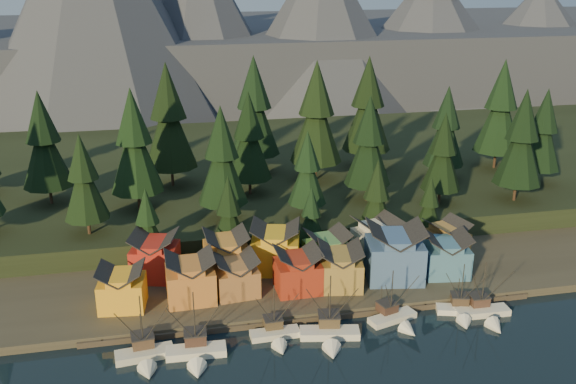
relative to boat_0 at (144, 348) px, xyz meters
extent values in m
plane|color=black|center=(29.19, -9.02, -2.35)|extent=(500.00, 500.00, 0.00)
cube|color=#373328|center=(29.19, 30.98, -1.60)|extent=(400.00, 50.00, 1.50)
cube|color=black|center=(29.19, 80.98, 0.65)|extent=(420.00, 100.00, 6.00)
cube|color=#463E32|center=(29.19, 7.48, -1.85)|extent=(80.00, 4.00, 1.00)
cube|color=#464B5A|center=(29.19, 230.98, 12.65)|extent=(560.00, 160.00, 30.00)
cone|color=#464B5A|center=(-15.81, 170.98, 42.65)|extent=(100.00, 100.00, 90.00)
cone|color=#464B5A|center=(24.19, 188.98, 33.65)|extent=(80.00, 80.00, 72.00)
cone|color=#464B5A|center=(74.19, 176.98, 31.65)|extent=(84.00, 84.00, 68.00)
cone|color=#464B5A|center=(129.19, 192.98, 26.65)|extent=(92.00, 92.00, 58.00)
cone|color=#464B5A|center=(189.19, 200.98, 22.65)|extent=(88.00, 88.00, 50.00)
cube|color=beige|center=(-0.11, 1.02, -1.98)|extent=(9.35, 4.11, 1.68)
cone|color=beige|center=(0.42, -3.92, -1.98)|extent=(3.47, 3.42, 3.16)
cube|color=black|center=(-0.11, 1.02, -2.61)|extent=(9.58, 4.18, 0.37)
cube|color=brown|center=(-0.29, 2.67, -0.35)|extent=(3.68, 3.50, 1.89)
cube|color=#2D2A2A|center=(-0.29, 2.67, 0.70)|extent=(3.92, 3.73, 0.21)
cylinder|color=black|center=(-0.17, 1.57, 3.54)|extent=(0.19, 0.19, 9.47)
cylinder|color=black|center=(-0.49, 4.54, 1.12)|extent=(0.15, 0.15, 4.63)
cube|color=silver|center=(7.91, 0.09, -1.98)|extent=(9.63, 3.60, 1.72)
cone|color=silver|center=(7.71, -5.12, -1.98)|extent=(3.35, 3.37, 3.22)
cube|color=black|center=(7.91, 0.09, -2.62)|extent=(9.86, 3.66, 0.38)
cube|color=#462E25|center=(7.98, 1.83, -0.31)|extent=(3.56, 3.35, 1.93)
cube|color=#2D2A2A|center=(7.98, 1.83, 0.76)|extent=(3.78, 3.58, 0.21)
cylinder|color=black|center=(7.94, 0.67, 3.66)|extent=(0.19, 0.19, 9.65)
cylinder|color=black|center=(8.06, 3.80, 1.19)|extent=(0.15, 0.15, 4.72)
cube|color=beige|center=(21.14, 2.66, -2.03)|extent=(8.31, 3.00, 1.48)
cone|color=beige|center=(21.27, -1.86, -2.03)|extent=(2.85, 2.89, 2.77)
cube|color=black|center=(21.14, 2.66, -2.58)|extent=(8.51, 3.05, 0.32)
cube|color=#4F3E2A|center=(21.09, 4.16, -0.60)|extent=(3.03, 2.85, 1.66)
cube|color=#2D2A2A|center=(21.09, 4.16, 0.32)|extent=(3.22, 3.04, 0.18)
cylinder|color=black|center=(21.12, 3.16, 2.81)|extent=(0.17, 0.17, 8.30)
cylinder|color=black|center=(21.04, 5.87, 0.69)|extent=(0.13, 0.13, 4.06)
cube|color=silver|center=(30.05, 0.85, -1.97)|extent=(10.31, 5.00, 1.73)
cone|color=silver|center=(29.06, -4.48, -1.97)|extent=(3.80, 3.91, 3.24)
cube|color=black|center=(30.05, 0.85, -2.62)|extent=(10.56, 5.10, 0.38)
cube|color=brown|center=(30.39, 2.63, -0.30)|extent=(3.99, 3.82, 1.94)
cube|color=#2D2A2A|center=(30.39, 2.63, 0.78)|extent=(4.24, 4.07, 0.22)
cylinder|color=black|center=(30.17, 1.44, 3.70)|extent=(0.19, 0.19, 9.72)
cylinder|color=black|center=(30.76, 4.64, 1.21)|extent=(0.15, 0.15, 4.75)
cube|color=silver|center=(42.05, 3.45, -2.03)|extent=(9.12, 5.17, 1.49)
cone|color=silver|center=(43.42, -1.12, -2.03)|extent=(3.52, 3.64, 2.79)
cube|color=black|center=(42.05, 3.45, -2.58)|extent=(9.34, 5.27, 0.33)
cube|color=#422C23|center=(41.59, 4.97, -0.58)|extent=(3.65, 3.53, 1.67)
cube|color=#2D2A2A|center=(41.59, 4.97, 0.34)|extent=(3.88, 3.76, 0.19)
cylinder|color=black|center=(41.90, 3.96, 2.85)|extent=(0.17, 0.17, 8.37)
cylinder|color=black|center=(41.07, 6.70, 0.72)|extent=(0.13, 0.13, 4.09)
cube|color=white|center=(54.87, 3.48, -2.03)|extent=(8.88, 5.01, 1.47)
cone|color=white|center=(53.57, -0.97, -2.03)|extent=(3.45, 3.54, 2.75)
cube|color=black|center=(54.87, 3.48, -2.58)|extent=(9.09, 5.11, 0.32)
cube|color=#463425|center=(55.31, 4.96, -0.61)|extent=(3.59, 3.47, 1.65)
cube|color=#2D2A2A|center=(55.31, 4.96, 0.31)|extent=(3.82, 3.70, 0.18)
cylinder|color=black|center=(55.02, 3.97, 2.79)|extent=(0.17, 0.17, 8.26)
cylinder|color=black|center=(55.80, 6.64, 0.68)|extent=(0.13, 0.13, 4.04)
cube|color=silver|center=(58.32, 2.07, -2.00)|extent=(9.67, 3.24, 1.58)
cone|color=silver|center=(58.17, -3.20, -2.00)|extent=(3.06, 3.36, 2.97)
cube|color=black|center=(58.32, 2.07, -2.60)|extent=(9.91, 3.30, 0.35)
cube|color=#4E3429|center=(58.37, 3.82, -0.47)|extent=(3.25, 3.06, 1.78)
cube|color=#2D2A2A|center=(58.37, 3.82, 0.52)|extent=(3.45, 3.26, 0.20)
cylinder|color=black|center=(58.34, 2.65, 3.19)|extent=(0.18, 0.18, 8.90)
cylinder|color=black|center=(58.43, 5.81, 0.91)|extent=(0.14, 0.14, 4.35)
cube|color=gold|center=(-3.63, 15.17, 1.82)|extent=(8.52, 7.68, 5.34)
cube|color=gold|center=(-3.63, 15.17, 5.02)|extent=(5.04, 7.12, 1.09)
cube|color=#BC7130|center=(8.27, 15.38, 2.20)|extent=(8.67, 7.75, 6.11)
cube|color=#BC7130|center=(8.27, 15.38, 5.84)|extent=(4.86, 7.50, 1.19)
cube|color=#9F6838|center=(16.46, 16.07, 1.68)|extent=(8.31, 7.86, 5.07)
cube|color=#9F6838|center=(16.46, 16.07, 4.74)|extent=(4.89, 7.36, 1.07)
cube|color=maroon|center=(27.74, 14.92, 1.97)|extent=(8.14, 7.22, 5.65)
cube|color=maroon|center=(27.74, 14.92, 5.35)|extent=(4.54, 7.01, 1.12)
cube|color=olive|center=(35.79, 14.85, 1.95)|extent=(9.03, 9.03, 5.60)
cube|color=olive|center=(35.79, 14.85, 5.29)|extent=(5.53, 8.29, 1.10)
cube|color=#3C5C8E|center=(46.78, 15.72, 2.96)|extent=(11.67, 10.34, 7.62)
cube|color=#3C5C8E|center=(46.78, 15.72, 7.48)|extent=(7.05, 9.37, 1.45)
cube|color=teal|center=(57.13, 15.43, 2.02)|extent=(9.29, 8.39, 5.75)
cube|color=teal|center=(57.13, 15.43, 5.47)|extent=(5.54, 7.73, 1.18)
cube|color=#A52219|center=(2.23, 25.36, 2.40)|extent=(9.97, 9.30, 6.51)
cube|color=#A52219|center=(2.23, 25.36, 6.23)|extent=(6.29, 8.21, 1.18)
cube|color=#C17E31|center=(15.64, 23.41, 2.41)|extent=(8.37, 7.89, 6.52)
cube|color=#C17E31|center=(15.64, 23.41, 6.22)|extent=(4.76, 7.57, 1.13)
cube|color=gold|center=(25.29, 23.87, 2.58)|extent=(10.81, 9.82, 6.86)
cube|color=gold|center=(25.29, 23.87, 6.64)|extent=(6.78, 8.64, 1.29)
cube|color=#518849|center=(35.15, 21.86, 1.99)|extent=(8.82, 7.59, 5.69)
cube|color=#518849|center=(35.15, 21.86, 5.39)|extent=(5.21, 7.00, 1.13)
cube|color=beige|center=(46.07, 23.92, 2.36)|extent=(9.66, 8.96, 6.43)
cube|color=beige|center=(46.07, 23.92, 6.15)|extent=(6.00, 8.01, 1.16)
cube|color=olive|center=(60.12, 21.70, 2.11)|extent=(8.73, 8.40, 5.93)
cube|color=olive|center=(60.12, 21.70, 5.58)|extent=(5.52, 7.47, 1.03)
cylinder|color=#332319|center=(-20.81, 58.98, 5.97)|extent=(0.70, 0.70, 4.64)
cone|color=black|center=(-20.81, 58.98, 16.04)|extent=(11.35, 11.35, 16.00)
cone|color=black|center=(-20.81, 58.98, 24.29)|extent=(7.74, 7.74, 11.61)
cylinder|color=#332319|center=(-10.81, 38.98, 5.52)|extent=(0.70, 0.70, 3.74)
cone|color=black|center=(-10.81, 38.98, 13.63)|extent=(9.15, 9.15, 12.90)
cone|color=black|center=(-10.81, 38.98, 20.29)|extent=(6.24, 6.24, 9.36)
cylinder|color=#332319|center=(-0.81, 50.98, 6.09)|extent=(0.70, 0.70, 4.88)
cone|color=black|center=(-0.81, 50.98, 16.65)|extent=(11.92, 11.92, 16.79)
cone|color=black|center=(-0.81, 50.98, 25.32)|extent=(8.13, 8.13, 12.19)
cylinder|color=#332319|center=(7.19, 65.98, 6.35)|extent=(0.70, 0.70, 5.40)
cone|color=black|center=(7.19, 65.98, 18.05)|extent=(13.20, 13.20, 18.60)
cone|color=black|center=(7.19, 65.98, 27.65)|extent=(9.00, 9.00, 13.50)
cylinder|color=#332319|center=(17.19, 40.98, 5.87)|extent=(0.70, 0.70, 4.43)
cone|color=black|center=(17.19, 40.98, 15.47)|extent=(10.83, 10.83, 15.26)
cone|color=black|center=(17.19, 40.98, 23.34)|extent=(7.39, 7.39, 11.08)
cylinder|color=#332319|center=(25.19, 55.98, 5.85)|extent=(0.70, 0.70, 4.40)
cone|color=black|center=(25.19, 55.98, 15.38)|extent=(10.75, 10.75, 15.15)
cone|color=black|center=(25.19, 55.98, 23.20)|extent=(7.33, 7.33, 11.00)
cylinder|color=#332319|center=(35.19, 38.98, 5.36)|extent=(0.70, 0.70, 3.42)
cone|color=black|center=(35.19, 38.98, 12.77)|extent=(8.36, 8.36, 11.78)
cone|color=black|center=(35.19, 38.98, 18.85)|extent=(5.70, 5.70, 8.55)
cylinder|color=#332319|center=(43.19, 62.98, 6.33)|extent=(0.70, 0.70, 5.36)
cone|color=black|center=(43.19, 62.98, 17.95)|extent=(13.11, 13.11, 18.47)
cone|color=black|center=(43.19, 62.98, 27.48)|extent=(8.94, 8.94, 13.41)
cylinder|color=#332319|center=(51.19, 45.98, 5.84)|extent=(0.70, 0.70, 4.39)
cone|color=black|center=(51.19, 45.98, 15.35)|extent=(10.73, 10.73, 15.11)
cone|color=black|center=(51.19, 45.98, 23.15)|extent=(7.31, 7.31, 10.97)
cylinder|color=#332319|center=(59.19, 70.98, 6.28)|extent=(0.70, 0.70, 5.27)
cone|color=black|center=(59.19, 70.98, 17.70)|extent=(12.88, 12.88, 18.15)
cone|color=black|center=(59.19, 70.98, 27.06)|extent=(8.78, 8.78, 13.17)
cylinder|color=#332319|center=(67.19, 40.98, 5.53)|extent=(0.70, 0.70, 3.76)
cone|color=black|center=(67.19, 40.98, 13.67)|extent=(9.19, 9.19, 12.94)
cone|color=black|center=(67.19, 40.98, 20.35)|extent=(6.26, 6.26, 9.39)
cylinder|color=#332319|center=(75.19, 56.98, 5.77)|extent=(0.70, 0.70, 4.24)
cone|color=black|center=(75.19, 56.98, 14.96)|extent=(10.37, 10.37, 14.61)
cone|color=black|center=(75.19, 56.98, 22.51)|extent=(7.07, 7.07, 10.61)
cylinder|color=#332319|center=(85.19, 38.98, 5.96)|extent=(0.70, 0.70, 4.63)
cone|color=black|center=(85.19, 38.98, 16.00)|extent=(11.32, 11.32, 15.95)
cone|color=black|center=(85.19, 38.98, 24.23)|extent=(7.72, 7.72, 11.58)
cylinder|color=#332319|center=(93.19, 62.98, 6.22)|extent=(0.70, 0.70, 5.14)
cone|color=black|center=(93.19, 62.98, 17.37)|extent=(12.57, 12.57, 17.72)
cone|color=black|center=(93.19, 62.98, 26.51)|extent=(8.57, 8.57, 12.86)
cylinder|color=#332319|center=(29.19, 72.98, 6.35)|extent=(0.70, 0.70, 5.40)
cone|color=black|center=(29.19, 72.98, 18.05)|extent=(13.20, 13.20, 18.60)
cone|color=black|center=(29.19, 72.98, 27.65)|extent=(9.00, 9.00, 13.50)
cylinder|color=#332319|center=(97.19, 48.98, 5.77)|extent=(0.70, 0.70, 4.24)
cone|color=black|center=(97.19, 48.98, 14.95)|extent=(10.36, 10.36, 14.60)
cone|color=black|center=(97.19, 48.98, 22.49)|extent=(7.06, 7.06, 10.60)
cylinder|color=#332319|center=(1.19, 30.98, 0.59)|extent=(0.70, 0.70, 2.87)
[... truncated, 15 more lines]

